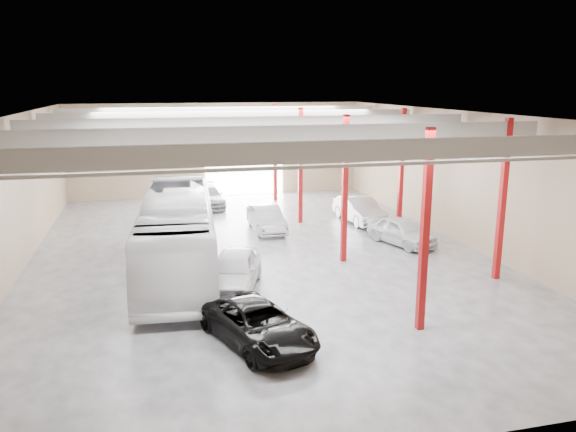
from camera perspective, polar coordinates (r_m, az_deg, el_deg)
name	(u,v)px	position (r m, az deg, el deg)	size (l,w,h in m)	color
depot_shell	(258,155)	(27.76, -3.07, 6.25)	(22.12, 32.12, 7.06)	#424246
coach_bus	(177,233)	(25.65, -11.17, -1.74)	(3.07, 13.11, 3.65)	silver
black_sedan	(258,324)	(18.72, -3.08, -10.92)	(2.28, 4.94, 1.37)	black
car_row_a	(234,271)	(23.46, -5.51, -5.54)	(1.93, 4.80, 1.64)	silver
car_row_b	(266,219)	(32.63, -2.22, -0.26)	(1.55, 4.45, 1.47)	#BDBCC2
car_row_c	(207,197)	(39.50, -8.22, 1.97)	(2.01, 4.95, 1.44)	slate
car_right_near	(359,210)	(34.95, 7.27, 0.66)	(1.68, 4.83, 1.59)	#AAABAF
car_right_far	(402,231)	(30.48, 11.47, -1.52)	(1.69, 4.21, 1.43)	silver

